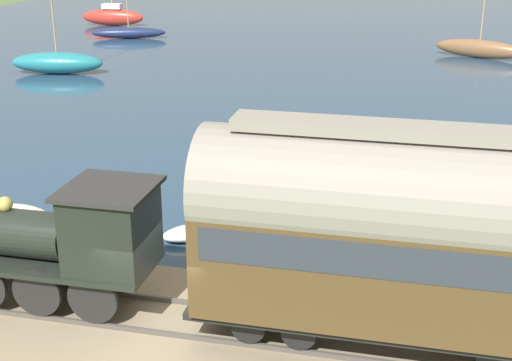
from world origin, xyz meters
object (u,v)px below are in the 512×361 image
(steam_locomotive, at_px, (63,236))
(passenger_coach, at_px, (404,230))
(sailboat_brown, at_px, (479,48))
(rowboat_far_out, at_px, (193,232))
(sailboat_teal, at_px, (57,62))
(sailboat_red, at_px, (113,16))
(sailboat_navy, at_px, (129,32))
(rowboat_mid_harbor, at_px, (22,212))

(steam_locomotive, distance_m, passenger_coach, 7.72)
(steam_locomotive, relative_size, sailboat_brown, 0.66)
(passenger_coach, relative_size, rowboat_far_out, 4.29)
(passenger_coach, distance_m, sailboat_teal, 34.41)
(steam_locomotive, relative_size, sailboat_teal, 0.61)
(sailboat_brown, distance_m, sailboat_red, 32.22)
(sailboat_brown, bearing_deg, sailboat_navy, 105.73)
(steam_locomotive, bearing_deg, sailboat_teal, 28.33)
(sailboat_navy, bearing_deg, steam_locomotive, -175.93)
(steam_locomotive, bearing_deg, sailboat_navy, 20.80)
(steam_locomotive, relative_size, sailboat_red, 0.61)
(passenger_coach, xyz_separation_m, rowboat_mid_harbor, (5.40, 12.14, -3.00))
(rowboat_far_out, height_order, rowboat_mid_harbor, rowboat_far_out)
(passenger_coach, height_order, sailboat_navy, sailboat_navy)
(sailboat_teal, relative_size, rowboat_far_out, 4.46)
(steam_locomotive, height_order, sailboat_teal, sailboat_teal)
(passenger_coach, relative_size, sailboat_navy, 0.98)
(sailboat_brown, height_order, rowboat_far_out, sailboat_brown)
(steam_locomotive, distance_m, rowboat_far_out, 5.70)
(sailboat_navy, distance_m, sailboat_brown, 26.94)
(steam_locomotive, xyz_separation_m, rowboat_far_out, (5.13, -1.41, -2.05))
(sailboat_navy, distance_m, sailboat_red, 7.64)
(sailboat_navy, bearing_deg, sailboat_red, 16.44)
(steam_locomotive, distance_m, sailboat_navy, 42.99)
(passenger_coach, distance_m, sailboat_red, 53.91)
(steam_locomotive, height_order, passenger_coach, passenger_coach)
(passenger_coach, xyz_separation_m, sailboat_teal, (26.42, 21.91, -2.49))
(sailboat_navy, relative_size, sailboat_teal, 0.98)
(passenger_coach, relative_size, rowboat_mid_harbor, 3.99)
(sailboat_teal, height_order, rowboat_mid_harbor, sailboat_teal)
(sailboat_brown, bearing_deg, sailboat_red, 94.99)
(sailboat_red, relative_size, rowboat_far_out, 4.45)
(rowboat_mid_harbor, bearing_deg, sailboat_navy, 29.99)
(sailboat_navy, height_order, sailboat_teal, sailboat_teal)
(sailboat_brown, distance_m, sailboat_teal, 28.23)
(sailboat_red, bearing_deg, sailboat_teal, -168.54)
(sailboat_brown, distance_m, rowboat_mid_harbor, 36.17)
(sailboat_navy, xyz_separation_m, sailboat_red, (6.39, 4.18, 0.31))
(steam_locomotive, distance_m, rowboat_mid_harbor, 7.31)
(sailboat_red, xyz_separation_m, rowboat_far_out, (-41.42, -20.83, -0.60))
(passenger_coach, bearing_deg, sailboat_brown, -5.92)
(steam_locomotive, distance_m, sailboat_red, 50.46)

